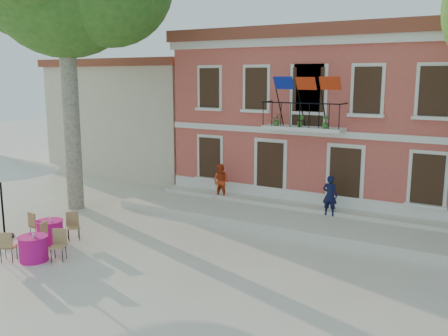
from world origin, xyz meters
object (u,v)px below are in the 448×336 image
pedestrian_navy (330,195)px  pedestrian_orange (221,182)px  cafe_table_0 (33,248)px  cafe_table_1 (50,230)px

pedestrian_navy → pedestrian_orange: 4.84m
cafe_table_0 → cafe_table_1: 1.66m
pedestrian_navy → cafe_table_1: pedestrian_navy is taller
pedestrian_orange → cafe_table_1: bearing=-110.6°
pedestrian_navy → cafe_table_0: size_ratio=0.83×
pedestrian_navy → cafe_table_1: size_ratio=0.83×
pedestrian_navy → cafe_table_1: 10.11m
pedestrian_navy → pedestrian_orange: bearing=-2.4°
pedestrian_orange → cafe_table_1: (-2.38, -7.08, -0.63)m
pedestrian_navy → cafe_table_1: (-7.22, -7.04, -0.64)m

